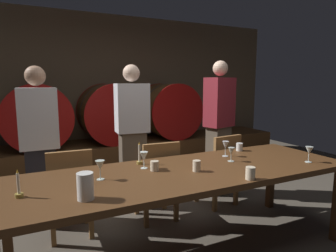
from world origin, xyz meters
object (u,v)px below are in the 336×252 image
(guest_left, at_px, (40,144))
(wine_barrel_center, at_px, (110,113))
(cup_far_right, at_px, (239,147))
(guest_center, at_px, (132,135))
(wine_barrel_left, at_px, (37,116))
(wine_glass_far_right, at_px, (309,151))
(cup_center_left, at_px, (197,166))
(wine_glass_far_left, at_px, (100,166))
(candle_left, at_px, (19,190))
(wine_glass_left, at_px, (144,157))
(cup_far_left, at_px, (155,166))
(wine_barrel_right, at_px, (168,111))
(wine_glass_right, at_px, (226,146))
(chair_left, at_px, (70,189))
(chair_center, at_px, (158,177))
(guest_right, at_px, (219,127))
(dining_table, at_px, (187,177))
(pitcher, at_px, (85,186))
(wine_glass_center, at_px, (231,152))
(chair_right, at_px, (221,167))
(candle_right, at_px, (139,158))
(cup_center_right, at_px, (250,173))

(guest_left, bearing_deg, wine_barrel_center, -127.52)
(cup_far_right, bearing_deg, guest_center, 137.40)
(guest_left, bearing_deg, wine_barrel_left, -90.78)
(guest_left, distance_m, wine_glass_far_right, 2.67)
(cup_center_left, bearing_deg, wine_glass_far_left, 169.95)
(guest_left, distance_m, candle_left, 1.27)
(guest_left, height_order, guest_center, guest_center)
(wine_glass_left, distance_m, cup_far_left, 0.13)
(wine_barrel_right, bearing_deg, wine_glass_far_right, -89.54)
(wine_glass_right, bearing_deg, wine_glass_left, -177.49)
(chair_left, xyz_separation_m, chair_center, (0.90, -0.04, 0.00))
(wine_barrel_right, xyz_separation_m, cup_center_left, (-1.06, -2.73, -0.19))
(wine_barrel_left, relative_size, wine_barrel_center, 1.00)
(guest_right, bearing_deg, dining_table, 29.45)
(pitcher, relative_size, wine_glass_center, 1.30)
(wine_barrel_center, height_order, candle_left, wine_barrel_center)
(cup_far_right, bearing_deg, candle_left, -168.80)
(chair_right, bearing_deg, candle_right, 10.87)
(wine_barrel_left, xyz_separation_m, chair_right, (1.94, -1.95, -0.50))
(dining_table, height_order, candle_left, candle_left)
(guest_right, bearing_deg, wine_glass_far_right, 76.09)
(wine_barrel_left, relative_size, candle_right, 4.78)
(pitcher, relative_size, cup_far_left, 2.07)
(wine_barrel_left, distance_m, wine_glass_far_right, 3.68)
(chair_left, xyz_separation_m, wine_glass_far_left, (0.15, -0.65, 0.38))
(guest_center, xyz_separation_m, cup_center_left, (0.12, -1.28, -0.06))
(guest_left, bearing_deg, pitcher, 98.20)
(wine_glass_center, xyz_separation_m, wine_glass_far_right, (0.63, -0.33, 0.01))
(guest_center, relative_size, cup_center_right, 17.52)
(guest_center, relative_size, wine_glass_right, 11.09)
(chair_left, xyz_separation_m, guest_right, (1.97, 0.37, 0.42))
(candle_left, bearing_deg, cup_center_right, -13.18)
(chair_left, xyz_separation_m, candle_right, (0.57, -0.38, 0.33))
(guest_left, xyz_separation_m, cup_center_right, (1.41, -1.63, -0.04))
(wine_barrel_right, height_order, wine_glass_far_left, wine_barrel_right)
(wine_barrel_center, xyz_separation_m, cup_center_right, (0.28, -3.09, -0.18))
(guest_center, bearing_deg, candle_right, 79.25)
(wine_glass_right, xyz_separation_m, cup_center_left, (-0.52, -0.30, -0.06))
(wine_barrel_right, relative_size, cup_far_right, 11.60)
(guest_right, xyz_separation_m, cup_far_left, (-1.35, -0.99, -0.11))
(wine_barrel_left, bearing_deg, chair_right, -45.17)
(wine_barrel_right, height_order, guest_left, guest_left)
(wine_barrel_left, bearing_deg, wine_barrel_center, 0.00)
(wine_barrel_right, bearing_deg, wine_glass_left, -119.92)
(wine_glass_right, height_order, cup_center_left, wine_glass_right)
(wine_glass_right, height_order, cup_far_left, wine_glass_right)
(wine_glass_left, height_order, cup_center_right, wine_glass_left)
(chair_left, xyz_separation_m, cup_center_left, (0.92, -0.79, 0.32))
(chair_left, bearing_deg, pitcher, 91.65)
(guest_center, relative_size, cup_far_right, 20.22)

